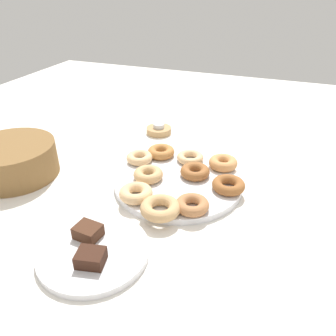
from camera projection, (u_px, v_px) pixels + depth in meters
name	position (u px, v px, depth m)	size (l,w,h in m)	color
ground_plane	(178.00, 185.00, 0.93)	(2.40, 2.40, 0.00)	white
donut_plate	(178.00, 182.00, 0.93)	(0.35, 0.35, 0.02)	silver
donut_0	(148.00, 174.00, 0.92)	(0.08, 0.08, 0.03)	tan
donut_1	(136.00, 193.00, 0.84)	(0.09, 0.09, 0.03)	#EABC84
donut_2	(140.00, 158.00, 1.00)	(0.08, 0.08, 0.02)	#EABC84
donut_3	(229.00, 185.00, 0.87)	(0.09, 0.09, 0.03)	#995B2D
donut_4	(192.00, 205.00, 0.80)	(0.08, 0.08, 0.03)	#B27547
donut_5	(195.00, 172.00, 0.93)	(0.08, 0.08, 0.03)	#995B2D
donut_6	(223.00, 163.00, 0.97)	(0.08, 0.08, 0.03)	tan
donut_7	(189.00, 157.00, 1.01)	(0.08, 0.08, 0.02)	#EABC84
donut_8	(160.00, 208.00, 0.78)	(0.10, 0.10, 0.03)	tan
donut_9	(161.00, 152.00, 1.03)	(0.08, 0.08, 0.03)	#BC7A3D
cake_plate	(94.00, 251.00, 0.70)	(0.23, 0.23, 0.02)	silver
brownie_near	(91.00, 258.00, 0.65)	(0.05, 0.05, 0.03)	#381E14
brownie_far	(88.00, 231.00, 0.72)	(0.05, 0.05, 0.03)	#472819
candle_holder	(159.00, 130.00, 1.22)	(0.09, 0.09, 0.02)	tan
tealight	(159.00, 126.00, 1.21)	(0.04, 0.04, 0.01)	silver
basket	(13.00, 160.00, 0.95)	(0.25, 0.25, 0.10)	brown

